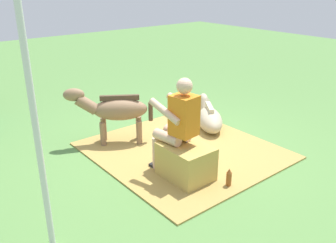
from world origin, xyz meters
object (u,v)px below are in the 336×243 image
at_px(pony_standing, 114,110).
at_px(hay_bale, 186,162).
at_px(person_seated, 177,122).
at_px(pony_lying, 209,117).
at_px(soda_bottle, 229,178).
at_px(tent_pole_left, 37,135).

bearing_deg(pony_standing, hay_bale, -174.84).
height_order(person_seated, pony_lying, person_seated).
xyz_separation_m(soda_bottle, tent_pole_left, (0.38, 2.16, 1.06)).
bearing_deg(pony_standing, soda_bottle, -168.36).
relative_size(hay_bale, soda_bottle, 2.56).
distance_m(hay_bale, tent_pole_left, 2.11).
xyz_separation_m(pony_lying, tent_pole_left, (-1.17, 3.35, 1.00)).
bearing_deg(pony_lying, soda_bottle, 142.43).
height_order(pony_standing, soda_bottle, pony_standing).
distance_m(person_seated, tent_pole_left, 1.94).
xyz_separation_m(person_seated, soda_bottle, (-0.67, -0.29, -0.62)).
height_order(person_seated, pony_standing, person_seated).
relative_size(pony_lying, soda_bottle, 4.79).
distance_m(pony_standing, tent_pole_left, 2.47).
relative_size(hay_bale, pony_lying, 0.53).
xyz_separation_m(pony_standing, tent_pole_left, (-1.64, 1.74, 0.62)).
bearing_deg(person_seated, pony_lying, -59.40).
relative_size(person_seated, soda_bottle, 5.19).
bearing_deg(soda_bottle, person_seated, 23.70).
bearing_deg(tent_pole_left, pony_lying, -70.79).
distance_m(soda_bottle, tent_pole_left, 2.44).
distance_m(pony_lying, soda_bottle, 1.95).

